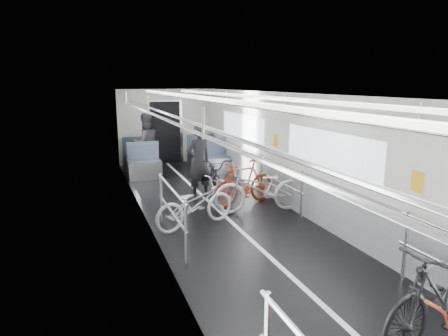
% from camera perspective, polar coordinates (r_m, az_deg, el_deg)
% --- Properties ---
extents(car_shell, '(3.02, 14.01, 2.41)m').
position_cam_1_polar(car_shell, '(8.18, -1.14, 1.74)').
color(car_shell, black).
rests_on(car_shell, ground).
extents(bike_left_far, '(1.75, 1.07, 0.87)m').
position_cam_1_polar(bike_left_far, '(7.32, -4.14, -5.14)').
color(bike_left_far, silver).
rests_on(bike_left_far, floor).
extents(bike_right_near, '(1.88, 0.87, 1.09)m').
position_cam_1_polar(bike_right_near, '(4.72, 28.66, -15.30)').
color(bike_right_near, black).
rests_on(bike_right_near, floor).
extents(bike_right_mid, '(1.96, 0.86, 1.00)m').
position_cam_1_polar(bike_right_mid, '(8.13, 5.18, -2.91)').
color(bike_right_mid, '#B0B1B5').
rests_on(bike_right_mid, floor).
extents(bike_right_far, '(1.68, 0.87, 0.97)m').
position_cam_1_polar(bike_right_far, '(8.62, 2.85, -2.09)').
color(bike_right_far, '#A93514').
rests_on(bike_right_far, floor).
extents(bike_aisle, '(1.09, 1.99, 0.99)m').
position_cam_1_polar(bike_aisle, '(9.06, -1.30, -1.32)').
color(bike_aisle, black).
rests_on(bike_aisle, floor).
extents(person_standing, '(0.72, 0.59, 1.71)m').
position_cam_1_polar(person_standing, '(8.97, -3.62, 0.89)').
color(person_standing, black).
rests_on(person_standing, floor).
extents(person_seated, '(0.99, 0.85, 1.75)m').
position_cam_1_polar(person_seated, '(11.74, -11.15, 3.44)').
color(person_seated, '#36313A').
rests_on(person_seated, floor).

